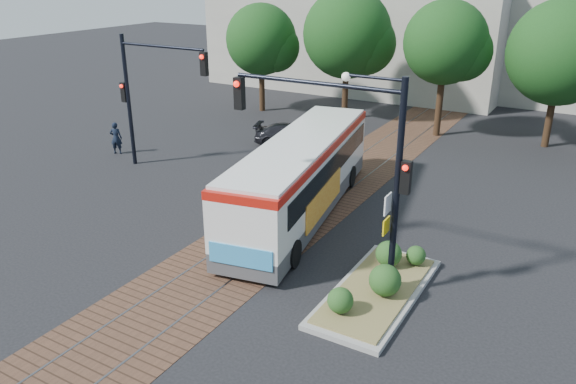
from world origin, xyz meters
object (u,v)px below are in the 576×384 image
at_px(signal_pole_left, 145,85).
at_px(officer, 116,138).
at_px(parked_car, 292,135).
at_px(signal_pole_main, 355,149).
at_px(traffic_island, 379,283).
at_px(city_bus, 301,173).

distance_m(signal_pole_left, officer, 4.35).
xyz_separation_m(signal_pole_left, officer, (-3.01, 0.71, -3.06)).
bearing_deg(parked_car, signal_pole_main, -161.41).
xyz_separation_m(traffic_island, signal_pole_left, (-13.19, 4.89, 3.54)).
bearing_deg(signal_pole_main, traffic_island, -5.36).
bearing_deg(signal_pole_main, parked_car, 126.87).
distance_m(traffic_island, officer, 17.15).
distance_m(traffic_island, signal_pole_left, 14.50).
relative_size(city_bus, officer, 6.94).
bearing_deg(officer, parked_car, -168.52).
xyz_separation_m(signal_pole_main, parked_car, (-8.32, 11.09, -3.59)).
relative_size(signal_pole_left, parked_car, 1.52).
height_order(city_bus, officer, city_bus).
xyz_separation_m(officer, parked_car, (6.93, 5.57, -0.23)).
bearing_deg(city_bus, traffic_island, -49.64).
height_order(signal_pole_main, officer, signal_pole_main).
bearing_deg(signal_pole_main, officer, 160.12).
height_order(signal_pole_main, signal_pole_left, signal_pole_main).
bearing_deg(parked_car, city_bus, -166.22).
distance_m(signal_pole_left, parked_car, 8.10).
bearing_deg(traffic_island, parked_car, 129.68).
bearing_deg(officer, signal_pole_main, 132.78).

